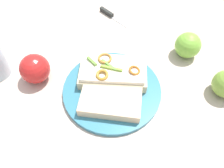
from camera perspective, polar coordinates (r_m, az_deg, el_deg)
ground_plane at (r=0.60m, az=0.00°, el=-1.81°), size 2.00×2.00×0.00m
plate at (r=0.60m, az=0.00°, el=-1.48°), size 0.26×0.26×0.01m
sandwich at (r=0.60m, az=0.20°, el=3.13°), size 0.17×0.21×0.05m
bread_slice_side at (r=0.56m, az=-0.26°, el=-3.86°), size 0.15×0.18×0.03m
apple_1 at (r=0.70m, az=18.69°, el=9.32°), size 0.10×0.10×0.08m
apple_2 at (r=0.63m, az=-19.01°, el=3.68°), size 0.11×0.11×0.08m
knife at (r=0.83m, az=-0.65°, el=17.28°), size 0.05×0.13×0.02m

